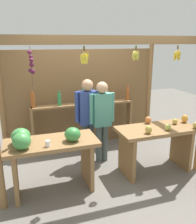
% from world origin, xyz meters
% --- Properties ---
extents(ground_plane, '(12.00, 12.00, 0.00)m').
position_xyz_m(ground_plane, '(0.00, 0.00, 0.00)').
color(ground_plane, slate).
rests_on(ground_plane, ground).
extents(market_stall, '(3.40, 1.90, 2.32)m').
position_xyz_m(market_stall, '(-0.00, 0.43, 1.34)').
color(market_stall, olive).
rests_on(market_stall, ground).
extents(fruit_counter_left, '(1.38, 0.65, 1.05)m').
position_xyz_m(fruit_counter_left, '(-0.97, -0.69, 0.69)').
color(fruit_counter_left, olive).
rests_on(fruit_counter_left, ground).
extents(fruit_counter_right, '(1.40, 0.65, 0.96)m').
position_xyz_m(fruit_counter_right, '(0.92, -0.67, 0.60)').
color(fruit_counter_right, olive).
rests_on(fruit_counter_right, ground).
extents(bottle_shelf_unit, '(2.18, 0.22, 1.35)m').
position_xyz_m(bottle_shelf_unit, '(-0.04, 0.67, 0.80)').
color(bottle_shelf_unit, olive).
rests_on(bottle_shelf_unit, ground).
extents(vendor_man, '(0.48, 0.22, 1.59)m').
position_xyz_m(vendor_man, '(-0.11, 0.10, 0.95)').
color(vendor_man, '#39484D').
rests_on(vendor_man, ground).
extents(vendor_woman, '(0.48, 0.21, 1.55)m').
position_xyz_m(vendor_woman, '(0.13, -0.03, 0.93)').
color(vendor_woman, '#475958').
rests_on(vendor_woman, ground).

